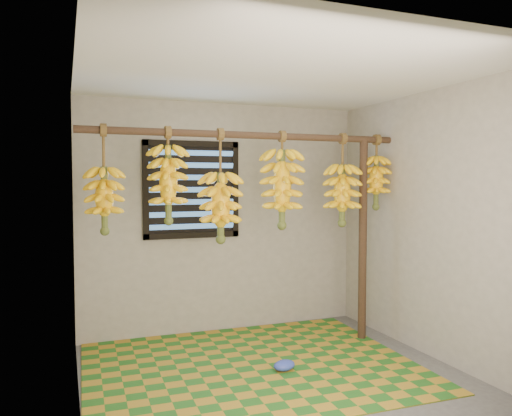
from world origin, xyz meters
name	(u,v)px	position (x,y,z in m)	size (l,w,h in m)	color
floor	(281,382)	(0.00, 0.00, -0.01)	(3.00, 3.00, 0.01)	#4B4B4B
ceiling	(282,74)	(0.00, 0.00, 2.40)	(3.00, 3.00, 0.01)	silver
wall_back	(224,218)	(0.00, 1.50, 1.20)	(3.00, 0.01, 2.40)	gray
wall_left	(76,239)	(-1.50, 0.00, 1.20)	(0.01, 3.00, 2.40)	gray
wall_right	(436,225)	(1.50, 0.00, 1.20)	(0.01, 3.00, 2.40)	gray
window	(192,190)	(-0.35, 1.48, 1.50)	(1.00, 0.04, 1.00)	black
hanging_pole	(250,135)	(0.00, 0.70, 2.00)	(0.06, 0.06, 3.00)	#4A3020
support_post	(363,240)	(1.20, 0.70, 1.00)	(0.08, 0.08, 2.00)	#4A3020
woven_mat	(251,366)	(-0.11, 0.38, 0.01)	(2.75, 2.20, 0.01)	#22611C
plastic_bag	(284,365)	(0.11, 0.18, 0.05)	(0.20, 0.15, 0.08)	#3045B4
banana_bunch_a	(104,200)	(-1.27, 0.70, 1.43)	(0.31, 0.31, 0.89)	brown
banana_bunch_b	(168,184)	(-0.74, 0.70, 1.56)	(0.32, 0.32, 0.82)	brown
banana_bunch_c	(221,207)	(-0.28, 0.70, 1.36)	(0.35, 0.35, 1.00)	brown
banana_bunch_d	(282,189)	(0.32, 0.70, 1.52)	(0.37, 0.37, 0.90)	brown
banana_bunch_e	(342,195)	(0.96, 0.70, 1.45)	(0.35, 0.35, 0.89)	brown
banana_bunch_f	(376,182)	(1.35, 0.70, 1.58)	(0.26, 0.26, 0.74)	brown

